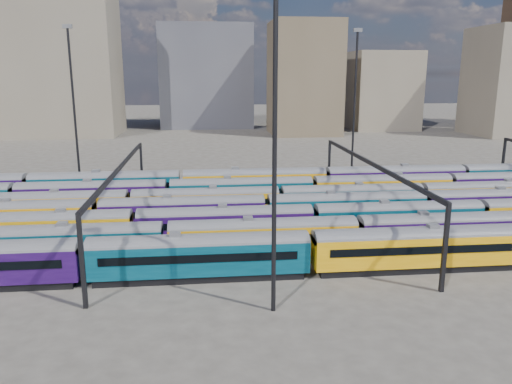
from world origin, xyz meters
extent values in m
plane|color=#413D37|center=(0.00, 0.00, 0.00)|extent=(500.00, 500.00, 0.00)
cube|color=black|center=(-10.83, -15.00, 0.35)|extent=(18.98, 2.46, 0.70)
cube|color=#043546|center=(-10.83, -15.00, 2.15)|extent=(19.98, 2.90, 2.90)
cylinder|color=#4C4C51|center=(-10.83, -15.00, 3.60)|extent=(19.98, 2.90, 2.90)
cube|color=black|center=(-10.83, -16.47, 2.50)|extent=(17.58, 0.06, 0.75)
cube|color=black|center=(-10.83, -13.53, 2.50)|extent=(17.58, 0.06, 0.75)
cube|color=slate|center=(-10.83, -15.00, 4.37)|extent=(1.00, 0.90, 0.35)
cube|color=black|center=(9.74, -15.00, 0.35)|extent=(18.98, 2.46, 0.70)
cube|color=orange|center=(9.74, -15.00, 2.15)|extent=(19.98, 2.90, 2.90)
cylinder|color=#4C4C51|center=(9.74, -15.00, 3.60)|extent=(19.98, 2.90, 2.90)
cube|color=black|center=(9.74, -16.47, 2.50)|extent=(17.58, 0.06, 0.75)
cube|color=black|center=(9.74, -13.53, 2.50)|extent=(17.58, 0.06, 0.75)
cube|color=slate|center=(9.74, -15.00, 4.37)|extent=(1.00, 0.90, 0.35)
cube|color=black|center=(-24.14, -10.00, 0.34)|extent=(18.19, 2.36, 0.67)
cube|color=#043546|center=(-24.14, -10.00, 2.06)|extent=(19.14, 2.78, 2.78)
cylinder|color=#4C4C51|center=(-24.14, -10.00, 3.45)|extent=(19.14, 2.78, 2.78)
cube|color=black|center=(-24.14, -11.41, 2.39)|extent=(16.85, 0.06, 0.72)
cube|color=black|center=(-24.14, -8.59, 2.39)|extent=(16.85, 0.06, 0.72)
cube|color=slate|center=(-24.14, -10.00, 4.19)|extent=(0.96, 0.86, 0.34)
cube|color=black|center=(-4.39, -10.00, 0.34)|extent=(18.19, 2.36, 0.67)
cube|color=orange|center=(-4.39, -10.00, 2.06)|extent=(19.14, 2.78, 2.78)
cylinder|color=#4C4C51|center=(-4.39, -10.00, 3.45)|extent=(19.14, 2.78, 2.78)
cube|color=black|center=(-4.39, -11.41, 2.39)|extent=(16.85, 0.06, 0.72)
cube|color=black|center=(-4.39, -8.59, 2.39)|extent=(16.85, 0.06, 0.72)
cube|color=slate|center=(-4.39, -10.00, 4.19)|extent=(0.96, 0.86, 0.34)
cube|color=black|center=(15.35, -10.00, 0.34)|extent=(18.19, 2.36, 0.67)
cube|color=#1E083D|center=(15.35, -10.00, 2.06)|extent=(19.14, 2.78, 2.78)
cylinder|color=#4C4C51|center=(15.35, -10.00, 3.45)|extent=(19.14, 2.78, 2.78)
cube|color=black|center=(15.35, -11.41, 2.39)|extent=(16.85, 0.06, 0.72)
cube|color=black|center=(15.35, -8.59, 2.39)|extent=(16.85, 0.06, 0.72)
cube|color=slate|center=(15.35, -10.00, 4.19)|extent=(0.96, 0.86, 0.34)
cube|color=black|center=(-27.92, -5.00, 0.34)|extent=(18.34, 2.38, 0.68)
cube|color=orange|center=(-27.92, -5.00, 2.08)|extent=(19.30, 2.80, 2.80)
cylinder|color=#4C4C51|center=(-27.92, -5.00, 3.47)|extent=(19.30, 2.80, 2.80)
cube|color=black|center=(-27.92, -6.42, 2.41)|extent=(16.99, 0.06, 0.72)
cube|color=black|center=(-27.92, -3.58, 2.41)|extent=(16.99, 0.06, 0.72)
cube|color=slate|center=(-27.92, -5.00, 4.22)|extent=(0.97, 0.87, 0.34)
cube|color=black|center=(-8.02, -5.00, 0.34)|extent=(18.34, 2.38, 0.68)
cube|color=#1E083D|center=(-8.02, -5.00, 2.08)|extent=(19.30, 2.80, 2.80)
cylinder|color=#4C4C51|center=(-8.02, -5.00, 3.47)|extent=(19.30, 2.80, 2.80)
cube|color=black|center=(-8.02, -6.42, 2.41)|extent=(16.99, 0.06, 0.72)
cube|color=black|center=(-8.02, -3.58, 2.41)|extent=(16.99, 0.06, 0.72)
cube|color=slate|center=(-8.02, -5.00, 4.22)|extent=(0.97, 0.87, 0.34)
cube|color=black|center=(11.89, -5.00, 0.34)|extent=(18.34, 2.38, 0.68)
cube|color=#043546|center=(11.89, -5.00, 2.08)|extent=(19.30, 2.80, 2.80)
cylinder|color=#4C4C51|center=(11.89, -5.00, 3.47)|extent=(19.30, 2.80, 2.80)
cube|color=black|center=(11.89, -6.42, 2.41)|extent=(16.99, 0.06, 0.72)
cube|color=black|center=(11.89, -3.58, 2.41)|extent=(16.99, 0.06, 0.72)
cube|color=slate|center=(11.89, -5.00, 4.22)|extent=(0.97, 0.87, 0.34)
cube|color=black|center=(-32.94, 0.00, 0.34)|extent=(18.49, 2.40, 0.68)
cube|color=orange|center=(-32.94, 0.00, 2.09)|extent=(19.47, 2.82, 2.82)
cylinder|color=#4C4C51|center=(-32.94, 0.00, 3.50)|extent=(19.47, 2.82, 2.82)
cube|color=black|center=(-32.94, -1.43, 2.43)|extent=(17.13, 0.06, 0.73)
cube|color=black|center=(-32.94, 1.43, 2.43)|extent=(17.13, 0.06, 0.73)
cube|color=slate|center=(-32.94, 0.00, 4.26)|extent=(0.97, 0.88, 0.34)
cube|color=black|center=(-12.87, 0.00, 0.34)|extent=(18.49, 2.40, 0.68)
cube|color=#1E083D|center=(-12.87, 0.00, 2.09)|extent=(19.47, 2.82, 2.82)
cylinder|color=#4C4C51|center=(-12.87, 0.00, 3.50)|extent=(19.47, 2.82, 2.82)
cube|color=black|center=(-12.87, -1.43, 2.43)|extent=(17.13, 0.06, 0.73)
cube|color=black|center=(-12.87, 1.43, 2.43)|extent=(17.13, 0.06, 0.73)
cube|color=slate|center=(-12.87, 0.00, 4.26)|extent=(0.97, 0.88, 0.34)
cube|color=black|center=(7.19, 0.00, 0.34)|extent=(18.49, 2.40, 0.68)
cube|color=#043546|center=(7.19, 0.00, 2.09)|extent=(19.47, 2.82, 2.82)
cylinder|color=#4C4C51|center=(7.19, 0.00, 3.50)|extent=(19.47, 2.82, 2.82)
cube|color=black|center=(7.19, -1.43, 2.43)|extent=(17.13, 0.06, 0.73)
cube|color=black|center=(7.19, 1.43, 2.43)|extent=(17.13, 0.06, 0.73)
cube|color=slate|center=(7.19, 0.00, 4.26)|extent=(0.97, 0.88, 0.34)
cube|color=black|center=(27.26, 0.00, 0.34)|extent=(18.49, 2.40, 0.68)
cube|color=#1E083D|center=(27.26, 0.00, 2.09)|extent=(19.47, 2.82, 2.82)
cylinder|color=#4C4C51|center=(27.26, 0.00, 3.50)|extent=(19.47, 2.82, 2.82)
cube|color=black|center=(27.26, -1.43, 2.43)|extent=(17.13, 0.06, 0.73)
cube|color=black|center=(27.26, 1.43, 2.43)|extent=(17.13, 0.06, 0.73)
cube|color=slate|center=(27.26, 0.00, 4.26)|extent=(0.97, 0.88, 0.34)
cube|color=black|center=(-29.61, 5.00, 0.33)|extent=(17.94, 2.33, 0.66)
cube|color=orange|center=(-29.61, 5.00, 2.03)|extent=(18.89, 2.74, 2.74)
cylinder|color=#4C4C51|center=(-29.61, 5.00, 3.40)|extent=(18.89, 2.74, 2.74)
cube|color=black|center=(-29.61, 3.61, 2.36)|extent=(16.62, 0.06, 0.71)
cube|color=black|center=(-29.61, 6.39, 2.36)|extent=(16.62, 0.06, 0.71)
cube|color=slate|center=(-29.61, 5.00, 4.13)|extent=(0.94, 0.85, 0.33)
cube|color=black|center=(-10.12, 5.00, 0.33)|extent=(17.94, 2.33, 0.66)
cube|color=orange|center=(-10.12, 5.00, 2.03)|extent=(18.89, 2.74, 2.74)
cylinder|color=#4C4C51|center=(-10.12, 5.00, 3.40)|extent=(18.89, 2.74, 2.74)
cube|color=black|center=(-10.12, 3.61, 2.36)|extent=(16.62, 0.06, 0.71)
cube|color=black|center=(-10.12, 6.39, 2.36)|extent=(16.62, 0.06, 0.71)
cube|color=slate|center=(-10.12, 5.00, 4.13)|extent=(0.94, 0.85, 0.33)
cube|color=black|center=(9.37, 5.00, 0.33)|extent=(17.94, 2.33, 0.66)
cube|color=#043546|center=(9.37, 5.00, 2.03)|extent=(18.89, 2.74, 2.74)
cylinder|color=#4C4C51|center=(9.37, 5.00, 3.40)|extent=(18.89, 2.74, 2.74)
cube|color=black|center=(9.37, 3.61, 2.36)|extent=(16.62, 0.06, 0.71)
cube|color=black|center=(9.37, 6.39, 2.36)|extent=(16.62, 0.06, 0.71)
cube|color=slate|center=(9.37, 5.00, 4.13)|extent=(0.94, 0.85, 0.33)
cube|color=black|center=(28.86, 5.00, 0.33)|extent=(17.94, 2.33, 0.66)
cube|color=orange|center=(28.86, 5.00, 2.03)|extent=(18.89, 2.74, 2.74)
cylinder|color=#4C4C51|center=(28.86, 5.00, 3.40)|extent=(18.89, 2.74, 2.74)
cube|color=black|center=(28.86, 3.61, 2.36)|extent=(16.62, 0.06, 0.71)
cube|color=black|center=(28.86, 6.39, 2.36)|extent=(16.62, 0.06, 0.71)
cube|color=slate|center=(28.86, 5.00, 4.13)|extent=(0.94, 0.85, 0.33)
cube|color=black|center=(-25.54, 10.00, 0.35)|extent=(18.86, 2.45, 0.69)
cube|color=#1E083D|center=(-25.54, 10.00, 2.13)|extent=(19.86, 2.88, 2.88)
cylinder|color=#4C4C51|center=(-25.54, 10.00, 3.57)|extent=(19.86, 2.88, 2.88)
cube|color=black|center=(-25.54, 8.54, 2.48)|extent=(17.47, 0.06, 0.74)
cube|color=black|center=(-25.54, 11.46, 2.48)|extent=(17.47, 0.06, 0.74)
cube|color=slate|center=(-25.54, 10.00, 4.34)|extent=(0.99, 0.89, 0.35)
cube|color=black|center=(-5.08, 10.00, 0.35)|extent=(18.86, 2.45, 0.69)
cube|color=#043546|center=(-5.08, 10.00, 2.13)|extent=(19.86, 2.88, 2.88)
cylinder|color=#4C4C51|center=(-5.08, 10.00, 3.57)|extent=(19.86, 2.88, 2.88)
cube|color=black|center=(-5.08, 8.54, 2.48)|extent=(17.47, 0.06, 0.74)
cube|color=black|center=(-5.08, 11.46, 2.48)|extent=(17.47, 0.06, 0.74)
cube|color=slate|center=(-5.08, 10.00, 4.34)|extent=(0.99, 0.89, 0.35)
cube|color=black|center=(15.38, 10.00, 0.35)|extent=(18.86, 2.45, 0.69)
cube|color=orange|center=(15.38, 10.00, 2.13)|extent=(19.86, 2.88, 2.88)
cylinder|color=#4C4C51|center=(15.38, 10.00, 3.57)|extent=(19.86, 2.88, 2.88)
cube|color=black|center=(15.38, 8.54, 2.48)|extent=(17.47, 0.06, 0.74)
cube|color=black|center=(15.38, 11.46, 2.48)|extent=(17.47, 0.06, 0.74)
cube|color=slate|center=(15.38, 10.00, 4.34)|extent=(0.99, 0.89, 0.35)
cube|color=black|center=(35.84, 11.46, 2.48)|extent=(17.47, 0.06, 0.74)
cube|color=black|center=(-24.64, 15.00, 0.37)|extent=(20.27, 2.63, 0.75)
cube|color=#043546|center=(-24.64, 15.00, 2.29)|extent=(21.33, 3.09, 3.09)
cylinder|color=#4C4C51|center=(-24.64, 15.00, 3.84)|extent=(21.33, 3.09, 3.09)
cube|color=black|center=(-24.64, 13.43, 2.66)|extent=(18.77, 0.06, 0.80)
cube|color=black|center=(-24.64, 16.57, 2.66)|extent=(18.77, 0.06, 0.80)
cube|color=slate|center=(-24.64, 15.00, 4.66)|extent=(1.07, 0.96, 0.37)
cube|color=black|center=(-2.71, 15.00, 0.37)|extent=(20.27, 2.63, 0.75)
cube|color=orange|center=(-2.71, 15.00, 2.29)|extent=(21.33, 3.09, 3.09)
cylinder|color=#4C4C51|center=(-2.71, 15.00, 3.84)|extent=(21.33, 3.09, 3.09)
cube|color=black|center=(-2.71, 13.43, 2.66)|extent=(18.77, 0.06, 0.80)
cube|color=black|center=(-2.71, 16.57, 2.66)|extent=(18.77, 0.06, 0.80)
cube|color=slate|center=(-2.71, 15.00, 4.66)|extent=(1.07, 0.96, 0.37)
cube|color=black|center=(19.23, 15.00, 0.37)|extent=(20.27, 2.63, 0.75)
cube|color=#1E083D|center=(19.23, 15.00, 2.29)|extent=(21.33, 3.09, 3.09)
cylinder|color=#4C4C51|center=(19.23, 15.00, 3.84)|extent=(21.33, 3.09, 3.09)
cube|color=black|center=(19.23, 13.43, 2.66)|extent=(18.77, 0.06, 0.80)
cube|color=black|center=(19.23, 16.57, 2.66)|extent=(18.77, 0.06, 0.80)
cube|color=slate|center=(19.23, 15.00, 4.66)|extent=(1.07, 0.96, 0.37)
cube|color=black|center=(-20.00, -20.00, 4.00)|extent=(0.35, 0.35, 8.00)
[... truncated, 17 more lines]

